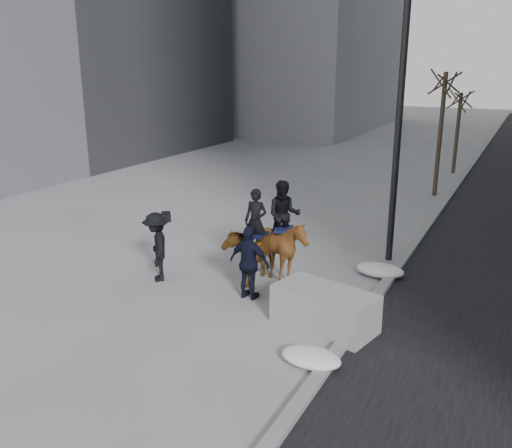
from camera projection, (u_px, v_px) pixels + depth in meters
The scene contains 11 objects.
ground at pixel (233, 298), 12.67m from camera, with size 120.00×120.00×0.00m, color gray.
curb at pixel (438, 211), 19.86m from camera, with size 0.25×90.00×0.12m, color gray.
planter at pixel (325, 309), 11.18m from camera, with size 2.09×1.04×0.83m, color #959597.
tree_near at pixel (441, 129), 21.68m from camera, with size 1.20×1.20×5.49m, color #32251E, non-canonical shape.
tree_far at pixel (458, 129), 26.37m from camera, with size 1.20×1.20×4.33m, color #36281F, non-canonical shape.
mounted_left at pixel (253, 248), 13.42m from camera, with size 0.88×1.84×2.35m.
mounted_right at pixel (282, 241), 13.50m from camera, with size 1.83×1.92×2.54m.
feeder at pixel (250, 263), 12.44m from camera, with size 1.05×0.88×1.75m.
camera_crew at pixel (157, 247), 13.51m from camera, with size 1.22×1.29×1.75m.
lamppost at pixel (403, 75), 13.78m from camera, with size 0.25×0.88×9.09m.
snow_piles at pixel (356, 301), 12.18m from camera, with size 1.24×5.56×0.31m.
Camera 1 is at (5.80, -10.10, 5.31)m, focal length 38.00 mm.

